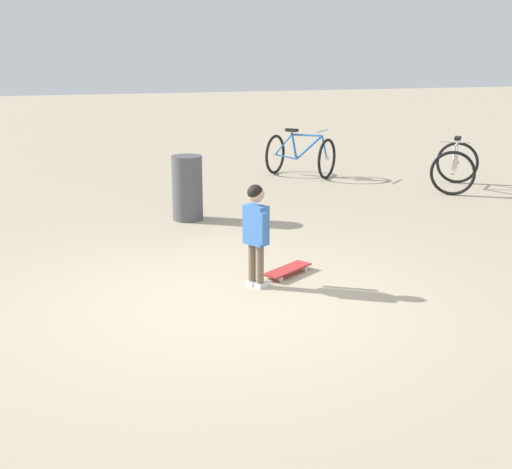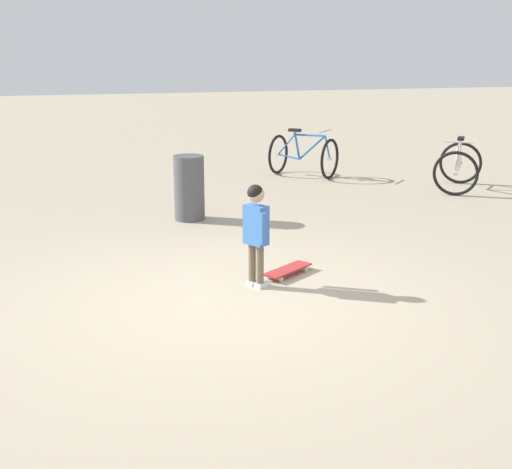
{
  "view_description": "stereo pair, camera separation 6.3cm",
  "coord_description": "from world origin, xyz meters",
  "px_view_note": "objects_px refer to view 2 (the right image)",
  "views": [
    {
      "loc": [
        6.57,
        -1.27,
        2.52
      ],
      "look_at": [
        -0.39,
        0.4,
        0.55
      ],
      "focal_mm": 52.11,
      "sensor_mm": 36.0,
      "label": 1
    },
    {
      "loc": [
        6.58,
        -1.21,
        2.52
      ],
      "look_at": [
        -0.39,
        0.4,
        0.55
      ],
      "focal_mm": 52.11,
      "sensor_mm": 36.0,
      "label": 2
    }
  ],
  "objects_px": {
    "bicycle_near": "(303,155)",
    "bicycle_mid": "(458,166)",
    "trash_bin": "(189,188)",
    "skateboard": "(288,270)",
    "child_person": "(256,224)"
  },
  "relations": [
    {
      "from": "trash_bin",
      "to": "bicycle_mid",
      "type": "bearing_deg",
      "value": 102.46
    },
    {
      "from": "bicycle_near",
      "to": "trash_bin",
      "type": "height_order",
      "value": "trash_bin"
    },
    {
      "from": "skateboard",
      "to": "bicycle_near",
      "type": "xyz_separation_m",
      "value": [
        -5.33,
        1.75,
        0.32
      ]
    },
    {
      "from": "bicycle_mid",
      "to": "skateboard",
      "type": "bearing_deg",
      "value": -46.7
    },
    {
      "from": "trash_bin",
      "to": "bicycle_near",
      "type": "bearing_deg",
      "value": 137.72
    },
    {
      "from": "bicycle_near",
      "to": "bicycle_mid",
      "type": "relative_size",
      "value": 0.99
    },
    {
      "from": "bicycle_near",
      "to": "bicycle_mid",
      "type": "distance_m",
      "value": 2.71
    },
    {
      "from": "trash_bin",
      "to": "child_person",
      "type": "bearing_deg",
      "value": 5.12
    },
    {
      "from": "skateboard",
      "to": "child_person",
      "type": "bearing_deg",
      "value": -56.1
    },
    {
      "from": "skateboard",
      "to": "bicycle_near",
      "type": "relative_size",
      "value": 0.49
    },
    {
      "from": "bicycle_near",
      "to": "trash_bin",
      "type": "distance_m",
      "value": 3.61
    },
    {
      "from": "child_person",
      "to": "skateboard",
      "type": "xyz_separation_m",
      "value": [
        -0.28,
        0.41,
        -0.6
      ]
    },
    {
      "from": "child_person",
      "to": "skateboard",
      "type": "bearing_deg",
      "value": 123.9
    },
    {
      "from": "child_person",
      "to": "bicycle_near",
      "type": "bearing_deg",
      "value": 158.89
    },
    {
      "from": "child_person",
      "to": "bicycle_mid",
      "type": "relative_size",
      "value": 0.83
    }
  ]
}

